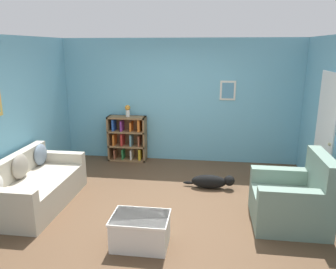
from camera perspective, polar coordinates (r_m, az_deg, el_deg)
ground_plane at (r=5.28m, az=-0.60°, el=-12.20°), size 14.00×14.00×0.00m
wall_back at (r=7.02m, az=2.06°, el=5.85°), size 5.60×0.13×2.60m
wall_left at (r=5.77m, az=-26.58°, el=2.27°), size 0.13×5.00×2.60m
couch at (r=5.60m, az=-22.29°, el=-8.36°), size 0.90×1.77×0.82m
bookshelf at (r=7.20m, az=-7.04°, el=-0.67°), size 0.82×0.31×0.98m
recliner_chair at (r=4.96m, az=21.02°, el=-10.61°), size 0.97×0.95×1.02m
coffee_table at (r=4.26m, az=-4.82°, el=-16.21°), size 0.71×0.51×0.40m
dog at (r=5.87m, az=7.65°, el=-8.10°), size 0.90×0.22×0.25m
vase at (r=7.03m, az=-7.04°, el=4.24°), size 0.11×0.11×0.25m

